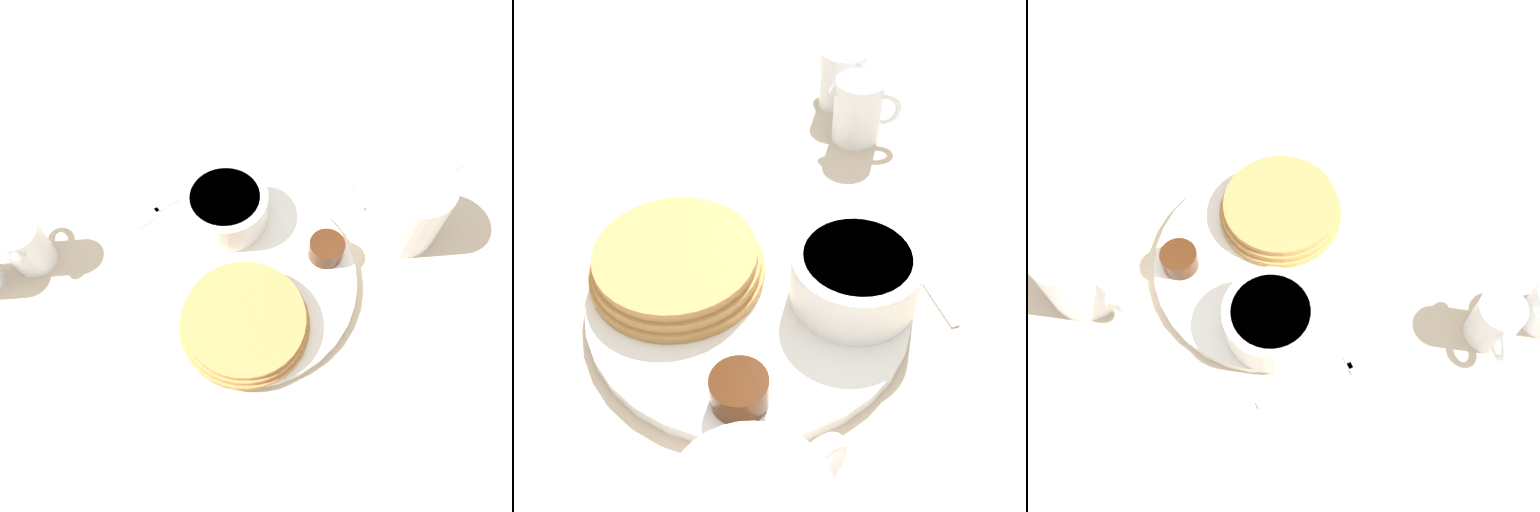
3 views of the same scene
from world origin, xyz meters
TOP-DOWN VIEW (x-y plane):
  - ground_plane at (0.00, 0.00)m, footprint 4.00×4.00m
  - plate at (0.00, 0.00)m, footprint 0.26×0.26m
  - pancake_stack at (-0.02, -0.06)m, footprint 0.14×0.14m
  - bowl at (-0.00, 0.08)m, footprint 0.10×0.10m
  - syrup_cup at (0.10, 0.00)m, footprint 0.04×0.04m
  - butter_ramekin at (0.01, 0.09)m, footprint 0.05×0.05m
  - creamer_pitcher_near at (-0.23, 0.09)m, footprint 0.05×0.07m
  - creamer_pitcher_far at (-0.29, 0.08)m, footprint 0.06×0.05m
  - fork at (-0.06, 0.13)m, footprint 0.14×0.06m

SIDE VIEW (x-z plane):
  - ground_plane at x=0.00m, z-range 0.00..0.00m
  - fork at x=-0.06m, z-range 0.00..0.00m
  - plate at x=0.00m, z-range 0.00..0.01m
  - syrup_cup at x=0.10m, z-range 0.01..0.04m
  - pancake_stack at x=-0.02m, z-range 0.01..0.04m
  - butter_ramekin at x=0.01m, z-range 0.01..0.05m
  - creamer_pitcher_far at x=-0.29m, z-range 0.00..0.07m
  - creamer_pitcher_near at x=-0.23m, z-range 0.00..0.07m
  - bowl at x=0.00m, z-range 0.01..0.06m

